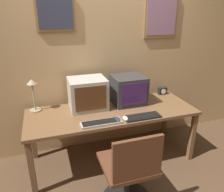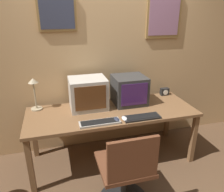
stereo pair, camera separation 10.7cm
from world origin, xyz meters
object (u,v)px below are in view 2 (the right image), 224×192
(mouse_near_keyboard, at_px, (125,119))
(keyboard_side, at_px, (142,117))
(keyboard_main, at_px, (100,122))
(desk_clock, at_px, (165,92))
(desk_lamp, at_px, (34,90))
(monitor_right, at_px, (129,90))
(monitor_left, at_px, (88,93))
(mouse_far_corner, at_px, (117,120))
(office_chair, at_px, (126,175))

(mouse_near_keyboard, bearing_deg, keyboard_side, -3.88)
(keyboard_main, height_order, keyboard_side, same)
(desk_clock, xyz_separation_m, desk_lamp, (-1.76, -0.02, 0.21))
(monitor_right, distance_m, keyboard_side, 0.49)
(keyboard_main, bearing_deg, monitor_left, 95.97)
(keyboard_main, distance_m, desk_clock, 1.23)
(keyboard_side, xyz_separation_m, mouse_far_corner, (-0.30, 0.01, 0.01))
(mouse_near_keyboard, bearing_deg, desk_lamp, 149.92)
(mouse_far_corner, relative_size, desk_lamp, 0.28)
(mouse_far_corner, xyz_separation_m, desk_lamp, (-0.86, 0.56, 0.24))
(keyboard_side, relative_size, desk_clock, 3.60)
(desk_clock, bearing_deg, monitor_right, -167.18)
(monitor_left, xyz_separation_m, desk_clock, (1.13, 0.14, -0.14))
(mouse_near_keyboard, relative_size, desk_lamp, 0.29)
(keyboard_main, distance_m, mouse_near_keyboard, 0.29)
(keyboard_side, xyz_separation_m, desk_lamp, (-1.16, 0.57, 0.25))
(mouse_far_corner, relative_size, desk_clock, 0.95)
(desk_lamp, bearing_deg, office_chair, -52.42)
(monitor_right, relative_size, keyboard_side, 0.96)
(keyboard_main, distance_m, keyboard_side, 0.49)
(monitor_right, bearing_deg, monitor_left, -179.48)
(desk_clock, relative_size, office_chair, 0.13)
(monitor_left, relative_size, desk_lamp, 1.12)
(office_chair, bearing_deg, monitor_left, 101.10)
(keyboard_side, xyz_separation_m, office_chair, (-0.35, -0.48, -0.33))
(keyboard_side, relative_size, office_chair, 0.48)
(desk_lamp, bearing_deg, desk_clock, 0.69)
(keyboard_main, relative_size, keyboard_side, 1.05)
(keyboard_main, xyz_separation_m, mouse_near_keyboard, (0.29, 0.01, 0.00))
(keyboard_main, bearing_deg, mouse_near_keyboard, 1.83)
(mouse_near_keyboard, bearing_deg, desk_clock, 35.83)
(mouse_far_corner, height_order, desk_clock, desk_clock)
(keyboard_side, xyz_separation_m, mouse_near_keyboard, (-0.20, 0.01, 0.00))
(mouse_far_corner, height_order, office_chair, office_chair)
(monitor_right, relative_size, mouse_far_corner, 3.65)
(keyboard_side, height_order, desk_lamp, desk_lamp)
(desk_lamp, bearing_deg, mouse_far_corner, -33.00)
(keyboard_main, height_order, desk_lamp, desk_lamp)
(desk_lamp, distance_m, office_chair, 1.45)
(monitor_left, relative_size, monitor_right, 1.09)
(monitor_left, height_order, monitor_right, monitor_left)
(desk_clock, bearing_deg, keyboard_main, -151.61)
(mouse_far_corner, xyz_separation_m, desk_clock, (0.89, 0.58, 0.03))
(monitor_left, height_order, mouse_near_keyboard, monitor_left)
(mouse_near_keyboard, relative_size, desk_clock, 0.96)
(mouse_far_corner, bearing_deg, monitor_left, 118.13)
(office_chair, bearing_deg, mouse_far_corner, 83.84)
(monitor_left, height_order, desk_clock, monitor_left)
(keyboard_side, bearing_deg, mouse_far_corner, 178.41)
(keyboard_main, height_order, mouse_near_keyboard, mouse_near_keyboard)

